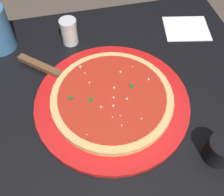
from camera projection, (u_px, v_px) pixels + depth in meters
restaurant_table at (99, 155)px, 0.70m from camera, size 0.86×0.90×0.76m
serving_plate at (112, 101)px, 0.61m from camera, size 0.36×0.36×0.01m
pizza at (112, 97)px, 0.60m from camera, size 0.28×0.28×0.02m
pizza_server at (53, 72)px, 0.65m from camera, size 0.18×0.19×0.01m
cup_small_sauce at (220, 150)px, 0.52m from camera, size 0.06×0.06×0.06m
napkin_folded_right at (186, 28)px, 0.77m from camera, size 0.13×0.15×0.00m
parmesan_shaker at (69, 32)px, 0.71m from camera, size 0.05×0.05×0.07m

